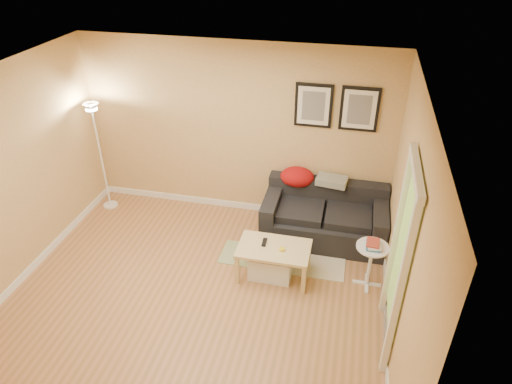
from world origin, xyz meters
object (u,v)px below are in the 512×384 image
sofa (324,215)px  book_stack (373,244)px  storage_bin (271,264)px  coffee_table (274,261)px  floor_lamp (102,160)px  side_table (370,266)px

sofa → book_stack: 1.11m
storage_bin → book_stack: size_ratio=2.47×
sofa → book_stack: size_ratio=7.65×
coffee_table → sofa: bearing=82.2°
coffee_table → book_stack: (1.18, 0.09, 0.41)m
book_stack → floor_lamp: bearing=150.9°
storage_bin → book_stack: 1.30m
side_table → book_stack: size_ratio=2.72×
sofa → storage_bin: (-0.57, -0.96, -0.21)m
sofa → coffee_table: sofa is taller
side_table → book_stack: book_stack is taller
coffee_table → storage_bin: 0.06m
coffee_table → storage_bin: (-0.03, 0.00, -0.06)m
sofa → coffee_table: (-0.54, -0.96, -0.15)m
sofa → side_table: bearing=-53.6°
storage_bin → book_stack: bearing=4.0°
sofa → book_stack: (0.64, -0.87, 0.26)m
storage_bin → book_stack: book_stack is taller
side_table → floor_lamp: size_ratio=0.35×
coffee_table → floor_lamp: size_ratio=0.52×
storage_bin → floor_lamp: (-2.81, 1.02, 0.64)m
storage_bin → side_table: side_table is taller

